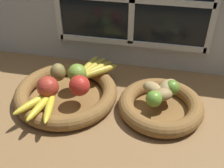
{
  "coord_description": "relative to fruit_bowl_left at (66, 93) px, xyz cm",
  "views": [
    {
      "loc": [
        13.95,
        -77.28,
        65.56
      ],
      "look_at": [
        -2.15,
        -1.1,
        9.65
      ],
      "focal_mm": 42.91,
      "sensor_mm": 36.0,
      "label": 1
    }
  ],
  "objects": [
    {
      "name": "banana_bunch_front",
      "position": [
        -3.65,
        -12.7,
        4.33
      ],
      "size": [
        14.33,
        17.99,
        2.64
      ],
      "color": "yellow",
      "rests_on": "fruit_bowl_left"
    },
    {
      "name": "ground_plane",
      "position": [
        20.16,
        1.1,
        -4.14
      ],
      "size": [
        140.0,
        90.0,
        3.0
      ],
      "primitive_type": "cube",
      "color": "olive"
    },
    {
      "name": "apple_red_right",
      "position": [
        6.79,
        -3.06,
        6.8
      ],
      "size": [
        7.58,
        7.58,
        7.58
      ],
      "primitive_type": "sphere",
      "color": "red",
      "rests_on": "fruit_bowl_left"
    },
    {
      "name": "fruit_bowl_right",
      "position": [
        36.02,
        -0.0,
        0.02
      ],
      "size": [
        30.74,
        30.74,
        5.65
      ],
      "color": "brown",
      "rests_on": "ground_plane"
    },
    {
      "name": "banana_bunch_back",
      "position": [
        7.54,
        11.79,
        4.51
      ],
      "size": [
        15.76,
        19.58,
        3.0
      ],
      "color": "gold",
      "rests_on": "fruit_bowl_left"
    },
    {
      "name": "apple_red_front",
      "position": [
        -3.89,
        -6.33,
        6.93
      ],
      "size": [
        7.83,
        7.83,
        7.83
      ],
      "primitive_type": "sphere",
      "color": "#B73828",
      "rests_on": "fruit_bowl_left"
    },
    {
      "name": "potato_large",
      "position": [
        36.02,
        -0.0,
        5.14
      ],
      "size": [
        8.91,
        7.69,
        4.26
      ],
      "primitive_type": "ellipsoid",
      "rotation": [
        0.0,
        0.0,
        3.54
      ],
      "color": "#A38451",
      "rests_on": "fruit_bowl_right"
    },
    {
      "name": "pear_brown",
      "position": [
        -4.05,
        3.81,
        6.63
      ],
      "size": [
        5.9,
        6.29,
        7.24
      ],
      "primitive_type": "ellipsoid",
      "rotation": [
        0.0,
        0.0,
        3.12
      ],
      "color": "olive",
      "rests_on": "fruit_bowl_left"
    },
    {
      "name": "lime_far",
      "position": [
        39.09,
        3.95,
        5.8
      ],
      "size": [
        5.59,
        5.59,
        5.59
      ],
      "primitive_type": "sphere",
      "color": "olive",
      "rests_on": "fruit_bowl_right"
    },
    {
      "name": "back_wall",
      "position": [
        20.16,
        30.87,
        25.25
      ],
      "size": [
        140.0,
        4.6,
        55.0
      ],
      "color": "silver",
      "rests_on": "ground_plane"
    },
    {
      "name": "lime_near",
      "position": [
        33.38,
        -3.95,
        5.85
      ],
      "size": [
        5.68,
        5.68,
        5.68
      ],
      "primitive_type": "sphere",
      "color": "#6B9E33",
      "rests_on": "fruit_bowl_right"
    },
    {
      "name": "potato_back",
      "position": [
        38.06,
        4.49,
        5.54
      ],
      "size": [
        9.26,
        10.12,
        5.06
      ],
      "primitive_type": "ellipsoid",
      "rotation": [
        0.0,
        0.0,
        4.17
      ],
      "color": "tan",
      "rests_on": "fruit_bowl_right"
    },
    {
      "name": "potato_oblong",
      "position": [
        32.35,
        2.85,
        5.22
      ],
      "size": [
        9.09,
        8.36,
        4.42
      ],
      "primitive_type": "ellipsoid",
      "rotation": [
        0.0,
        0.0,
        5.71
      ],
      "color": "tan",
      "rests_on": "fruit_bowl_right"
    },
    {
      "name": "apple_green_back",
      "position": [
        3.35,
        4.74,
        6.64
      ],
      "size": [
        7.27,
        7.27,
        7.27
      ],
      "primitive_type": "sphere",
      "color": "#7AA338",
      "rests_on": "fruit_bowl_left"
    },
    {
      "name": "fruit_bowl_left",
      "position": [
        0.0,
        0.0,
        0.0
      ],
      "size": [
        39.35,
        39.35,
        5.65
      ],
      "color": "brown",
      "rests_on": "ground_plane"
    }
  ]
}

